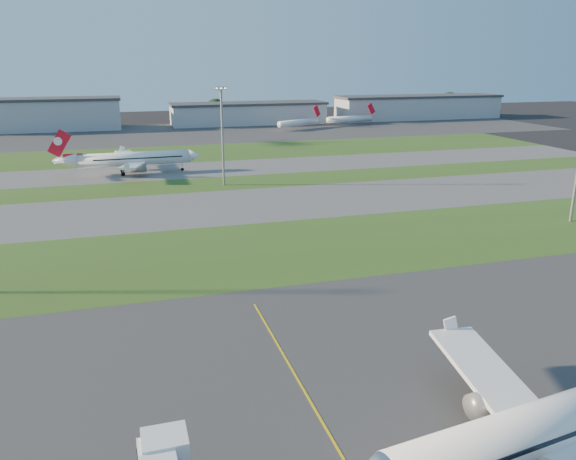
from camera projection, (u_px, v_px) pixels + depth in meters
name	position (u px, v px, depth m)	size (l,w,h in m)	color
ground	(278.00, 451.00, 48.26)	(700.00, 700.00, 0.00)	black
apron_near	(278.00, 451.00, 48.25)	(300.00, 70.00, 0.01)	#333335
grass_strip_a	(196.00, 257.00, 95.96)	(300.00, 34.00, 0.01)	#324D19
taxiway_a	(177.00, 210.00, 126.23)	(300.00, 32.00, 0.01)	#515154
grass_strip_b	(167.00, 187.00, 149.17)	(300.00, 18.00, 0.01)	#324D19
taxiway_b	(161.00, 172.00, 169.35)	(300.00, 26.00, 0.01)	#515154
grass_strip_c	(154.00, 155.00, 199.62)	(300.00, 40.00, 0.01)	#324D19
apron_far	(145.00, 135.00, 254.67)	(400.00, 80.00, 0.01)	#333335
yellow_line	(332.00, 440.00, 49.62)	(0.25, 60.00, 0.02)	gold
airliner_parked	(557.00, 423.00, 45.01)	(39.36, 33.19, 12.31)	white
airliner_taxiing	(133.00, 159.00, 165.34)	(39.55, 33.56, 12.34)	white
mini_jet_near	(299.00, 122.00, 273.45)	(26.05, 15.05, 9.48)	white
mini_jet_far	(350.00, 119.00, 290.33)	(28.55, 6.87, 9.48)	white
light_mast_centre	(222.00, 130.00, 147.14)	(3.20, 0.70, 25.80)	gray
hangar_west	(44.00, 114.00, 267.70)	(71.40, 23.00, 15.20)	#919398
hangar_east	(248.00, 113.00, 295.57)	(81.60, 23.00, 11.20)	#919398
hangar_far_east	(418.00, 107.00, 322.57)	(96.90, 23.00, 13.20)	#919398
tree_mid_west	(100.00, 115.00, 285.13)	(9.90, 9.90, 10.80)	black
tree_mid_east	(216.00, 109.00, 303.98)	(11.55, 11.55, 12.60)	black
tree_east	(346.00, 108.00, 322.80)	(10.45, 10.45, 11.40)	black
tree_far_east	(449.00, 102.00, 345.19)	(12.65, 12.65, 13.80)	black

